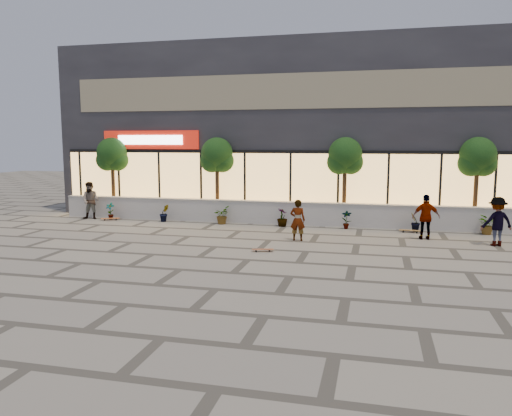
% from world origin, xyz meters
% --- Properties ---
extents(ground, '(80.00, 80.00, 0.00)m').
position_xyz_m(ground, '(0.00, 0.00, 0.00)').
color(ground, gray).
rests_on(ground, ground).
extents(planter_wall, '(22.00, 0.42, 1.04)m').
position_xyz_m(planter_wall, '(0.00, 7.00, 0.52)').
color(planter_wall, silver).
rests_on(planter_wall, ground).
extents(retail_building, '(24.00, 9.17, 8.50)m').
position_xyz_m(retail_building, '(-0.00, 12.49, 4.25)').
color(retail_building, '#26252A').
rests_on(retail_building, ground).
extents(shrub_a, '(0.43, 0.29, 0.81)m').
position_xyz_m(shrub_a, '(-8.50, 6.45, 0.41)').
color(shrub_a, black).
rests_on(shrub_a, ground).
extents(shrub_b, '(0.57, 0.57, 0.81)m').
position_xyz_m(shrub_b, '(-5.70, 6.45, 0.41)').
color(shrub_b, black).
rests_on(shrub_b, ground).
extents(shrub_c, '(0.68, 0.77, 0.81)m').
position_xyz_m(shrub_c, '(-2.90, 6.45, 0.41)').
color(shrub_c, black).
rests_on(shrub_c, ground).
extents(shrub_d, '(0.64, 0.64, 0.81)m').
position_xyz_m(shrub_d, '(-0.10, 6.45, 0.41)').
color(shrub_d, black).
rests_on(shrub_d, ground).
extents(shrub_e, '(0.46, 0.35, 0.81)m').
position_xyz_m(shrub_e, '(2.70, 6.45, 0.41)').
color(shrub_e, black).
rests_on(shrub_e, ground).
extents(shrub_f, '(0.55, 0.57, 0.81)m').
position_xyz_m(shrub_f, '(5.50, 6.45, 0.41)').
color(shrub_f, black).
rests_on(shrub_f, ground).
extents(shrub_g, '(0.77, 0.84, 0.81)m').
position_xyz_m(shrub_g, '(8.30, 6.45, 0.41)').
color(shrub_g, black).
rests_on(shrub_g, ground).
extents(tree_west, '(1.60, 1.50, 3.92)m').
position_xyz_m(tree_west, '(-9.00, 7.70, 2.99)').
color(tree_west, '#4E331C').
rests_on(tree_west, ground).
extents(tree_midwest, '(1.60, 1.50, 3.92)m').
position_xyz_m(tree_midwest, '(-3.50, 7.70, 2.99)').
color(tree_midwest, '#4E331C').
rests_on(tree_midwest, ground).
extents(tree_mideast, '(1.60, 1.50, 3.92)m').
position_xyz_m(tree_mideast, '(2.50, 7.70, 2.99)').
color(tree_mideast, '#4E331C').
rests_on(tree_mideast, ground).
extents(tree_east, '(1.60, 1.50, 3.92)m').
position_xyz_m(tree_east, '(8.00, 7.70, 2.99)').
color(tree_east, '#4E331C').
rests_on(tree_east, ground).
extents(skater_center, '(0.58, 0.39, 1.57)m').
position_xyz_m(skater_center, '(1.05, 3.47, 0.78)').
color(skater_center, silver).
rests_on(skater_center, ground).
extents(skater_left, '(0.97, 0.81, 1.80)m').
position_xyz_m(skater_left, '(-9.43, 6.30, 0.90)').
color(skater_left, tan).
rests_on(skater_left, ground).
extents(skater_right_near, '(1.04, 0.50, 1.73)m').
position_xyz_m(skater_right_near, '(5.78, 4.83, 0.86)').
color(skater_right_near, silver).
rests_on(skater_right_near, ground).
extents(skater_right_far, '(1.29, 0.97, 1.76)m').
position_xyz_m(skater_right_far, '(8.13, 4.20, 0.88)').
color(skater_right_far, maroon).
rests_on(skater_right_far, ground).
extents(skateboard_center, '(0.76, 0.38, 0.09)m').
position_xyz_m(skateboard_center, '(0.20, 1.28, 0.07)').
color(skateboard_center, brown).
rests_on(skateboard_center, ground).
extents(skateboard_left, '(0.87, 0.56, 0.10)m').
position_xyz_m(skateboard_left, '(-8.36, 6.20, 0.09)').
color(skateboard_left, '#D26127').
rests_on(skateboard_left, ground).
extents(skateboard_right_near, '(0.89, 0.33, 0.10)m').
position_xyz_m(skateboard_right_near, '(5.30, 6.20, 0.09)').
color(skateboard_right_near, olive).
rests_on(skateboard_right_near, ground).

